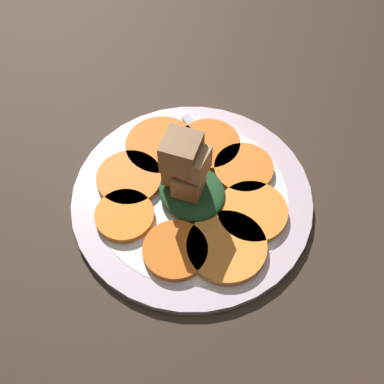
{
  "coord_description": "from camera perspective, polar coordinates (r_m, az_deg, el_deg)",
  "views": [
    {
      "loc": [
        -27.69,
        22.9,
        59.26
      ],
      "look_at": [
        0.0,
        0.0,
        4.1
      ],
      "focal_mm": 50.0,
      "sensor_mm": 36.0,
      "label": 1
    }
  ],
  "objects": [
    {
      "name": "carrot_slice_1",
      "position": [
        0.63,
        -1.81,
        -6.22
      ],
      "size": [
        7.66,
        7.66,
        0.87
      ],
      "primitive_type": "cylinder",
      "color": "orange",
      "rests_on": "plate"
    },
    {
      "name": "carrot_slice_0",
      "position": [
        0.65,
        -7.21,
        -2.5
      ],
      "size": [
        7.21,
        7.21,
        0.87
      ],
      "primitive_type": "cylinder",
      "color": "orange",
      "rests_on": "plate"
    },
    {
      "name": "plate",
      "position": [
        0.67,
        -0.0,
        -0.74
      ],
      "size": [
        30.16,
        30.16,
        1.05
      ],
      "color": "silver",
      "rests_on": "table_slab"
    },
    {
      "name": "center_pile",
      "position": [
        0.64,
        -0.53,
        1.73
      ],
      "size": [
        8.95,
        7.85,
        10.23
      ],
      "color": "#1E4723",
      "rests_on": "plate"
    },
    {
      "name": "carrot_slice_5",
      "position": [
        0.71,
        1.81,
        5.1
      ],
      "size": [
        8.26,
        8.26,
        0.87
      ],
      "primitive_type": "cylinder",
      "color": "orange",
      "rests_on": "plate"
    },
    {
      "name": "carrot_slice_6",
      "position": [
        0.71,
        -3.29,
        4.96
      ],
      "size": [
        9.49,
        9.49,
        0.87
      ],
      "primitive_type": "cylinder",
      "color": "orange",
      "rests_on": "plate"
    },
    {
      "name": "table_slab",
      "position": [
        0.68,
        -0.0,
        -1.42
      ],
      "size": [
        120.0,
        120.0,
        2.0
      ],
      "primitive_type": "cube",
      "color": "#38281E",
      "rests_on": "ground"
    },
    {
      "name": "fork",
      "position": [
        0.69,
        3.25,
        3.0
      ],
      "size": [
        18.13,
        4.45,
        0.4
      ],
      "rotation": [
        0.0,
        0.0,
        -0.15
      ],
      "color": "#B2B2B7",
      "rests_on": "plate"
    },
    {
      "name": "carrot_slice_3",
      "position": [
        0.65,
        6.45,
        -2.12
      ],
      "size": [
        8.62,
        8.62,
        0.87
      ],
      "primitive_type": "cylinder",
      "color": "orange",
      "rests_on": "plate"
    },
    {
      "name": "carrot_slice_7",
      "position": [
        0.68,
        -6.71,
        1.47
      ],
      "size": [
        8.32,
        8.32,
        0.87
      ],
      "primitive_type": "cylinder",
      "color": "orange",
      "rests_on": "plate"
    },
    {
      "name": "carrot_slice_2",
      "position": [
        0.63,
        3.72,
        -5.85
      ],
      "size": [
        9.47,
        9.47,
        0.87
      ],
      "primitive_type": "cylinder",
      "color": "orange",
      "rests_on": "plate"
    },
    {
      "name": "carrot_slice_4",
      "position": [
        0.69,
        5.54,
        2.53
      ],
      "size": [
        7.66,
        7.66,
        0.87
      ],
      "primitive_type": "cylinder",
      "color": "orange",
      "rests_on": "plate"
    }
  ]
}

